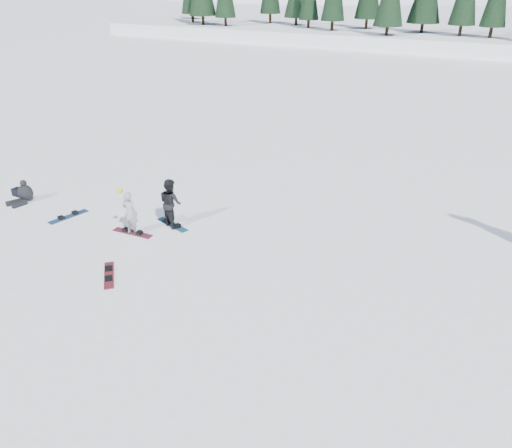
{
  "coord_description": "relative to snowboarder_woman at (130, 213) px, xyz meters",
  "views": [
    {
      "loc": [
        9.54,
        -10.47,
        8.0
      ],
      "look_at": [
        3.2,
        1.62,
        1.1
      ],
      "focal_mm": 35.0,
      "sensor_mm": 36.0,
      "label": 1
    }
  ],
  "objects": [
    {
      "name": "ground",
      "position": [
        1.24,
        -0.95,
        -0.78
      ],
      "size": [
        420.0,
        420.0,
        0.0
      ],
      "primitive_type": "plane",
      "color": "white",
      "rests_on": "ground"
    },
    {
      "name": "alpine_backdrop",
      "position": [
        -10.49,
        188.22,
        -14.76
      ],
      "size": [
        412.5,
        227.0,
        53.2
      ],
      "color": "white",
      "rests_on": "ground"
    },
    {
      "name": "snowboarder_woman",
      "position": [
        0.0,
        0.0,
        0.0
      ],
      "size": [
        0.6,
        0.43,
        1.68
      ],
      "rotation": [
        0.0,
        0.0,
        3.25
      ],
      "color": "#A6A5AB",
      "rests_on": "ground"
    },
    {
      "name": "snowboarder_man",
      "position": [
        0.85,
        1.14,
        0.09
      ],
      "size": [
        1.03,
        0.92,
        1.74
      ],
      "primitive_type": "imported",
      "rotation": [
        0.0,
        0.0,
        2.77
      ],
      "color": "black",
      "rests_on": "ground"
    },
    {
      "name": "seated_rider",
      "position": [
        -5.46,
        0.16,
        -0.45
      ],
      "size": [
        0.75,
        1.1,
        0.87
      ],
      "rotation": [
        0.0,
        0.0,
        -0.29
      ],
      "color": "black",
      "rests_on": "ground"
    },
    {
      "name": "gear_bag",
      "position": [
        -6.16,
        0.42,
        -0.63
      ],
      "size": [
        0.45,
        0.3,
        0.3
      ],
      "primitive_type": "cube",
      "rotation": [
        0.0,
        0.0,
        0.01
      ],
      "color": "black",
      "rests_on": "ground"
    },
    {
      "name": "snowboard_woman",
      "position": [
        0.0,
        0.0,
        -0.77
      ],
      "size": [
        1.51,
        0.37,
        0.03
      ],
      "primitive_type": "cube",
      "rotation": [
        0.0,
        0.0,
        0.06
      ],
      "color": "maroon",
      "rests_on": "ground"
    },
    {
      "name": "snowboard_man",
      "position": [
        0.85,
        1.14,
        -0.77
      ],
      "size": [
        1.51,
        0.72,
        0.03
      ],
      "primitive_type": "cube",
      "rotation": [
        0.0,
        0.0,
        -0.3
      ],
      "color": "#185C88",
      "rests_on": "ground"
    },
    {
      "name": "snowboard_loose_a",
      "position": [
        -2.92,
        -0.09,
        -0.77
      ],
      "size": [
        0.63,
        1.52,
        0.03
      ],
      "primitive_type": "cube",
      "rotation": [
        0.0,
        0.0,
        1.33
      ],
      "color": "navy",
      "rests_on": "ground"
    },
    {
      "name": "snowboard_loose_b",
      "position": [
        1.15,
        -2.41,
        -0.77
      ],
      "size": [
        1.21,
        1.3,
        0.03
      ],
      "primitive_type": "cube",
      "rotation": [
        0.0,
        0.0,
        -0.84
      ],
      "color": "maroon",
      "rests_on": "ground"
    }
  ]
}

